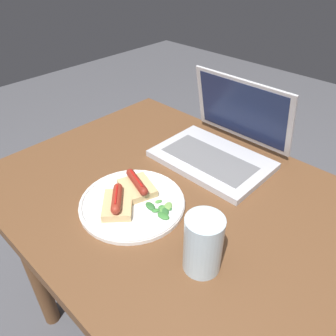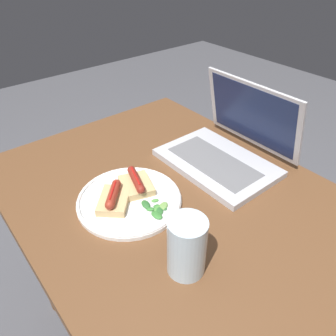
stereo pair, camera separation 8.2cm
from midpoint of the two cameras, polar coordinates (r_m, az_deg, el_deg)
desk at (r=0.87m, az=6.90°, el=-12.17°), size 1.10×0.72×0.71m
laptop at (r=0.95m, az=12.66°, el=3.21°), size 0.32×0.27×0.22m
plate at (r=0.81m, az=-3.86°, el=-5.62°), size 0.26×0.26×0.02m
sausage_toast_left at (r=0.83m, az=-2.74°, el=-2.81°), size 0.11×0.10×0.04m
sausage_toast_middle at (r=0.78m, az=-6.49°, el=-5.39°), size 0.12×0.12×0.04m
salad_pile at (r=0.77m, az=0.94°, el=-7.23°), size 0.08×0.06×0.01m
drinking_glass at (r=0.63m, az=7.10°, el=-13.59°), size 0.08×0.08×0.13m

